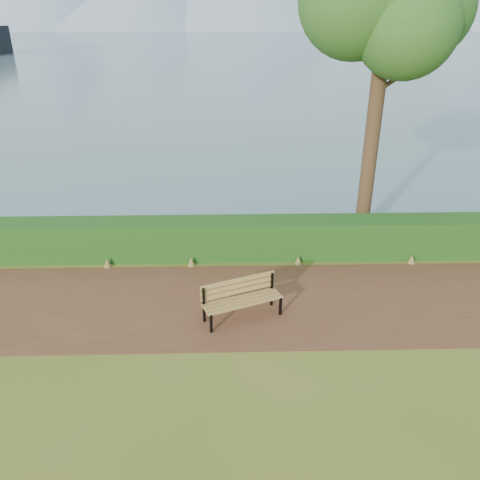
{
  "coord_description": "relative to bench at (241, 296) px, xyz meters",
  "views": [
    {
      "loc": [
        -0.15,
        -8.4,
        5.56
      ],
      "look_at": [
        0.1,
        1.2,
        1.1
      ],
      "focal_mm": 35.0,
      "sensor_mm": 36.0,
      "label": 1
    }
  ],
  "objects": [
    {
      "name": "ground",
      "position": [
        -0.09,
        0.2,
        -0.48
      ],
      "size": [
        140.0,
        140.0,
        0.0
      ],
      "primitive_type": "plane",
      "color": "#505E1B",
      "rests_on": "ground"
    },
    {
      "name": "path",
      "position": [
        -0.09,
        0.5,
        -0.47
      ],
      "size": [
        40.0,
        3.4,
        0.01
      ],
      "primitive_type": "cube",
      "color": "#59301E",
      "rests_on": "ground"
    },
    {
      "name": "hedge",
      "position": [
        -0.09,
        2.8,
        0.02
      ],
      "size": [
        32.0,
        0.85,
        1.0
      ],
      "primitive_type": "cube",
      "color": "#194012",
      "rests_on": "ground"
    },
    {
      "name": "water",
      "position": [
        -0.09,
        260.2,
        -0.47
      ],
      "size": [
        700.0,
        510.0,
        0.0
      ],
      "primitive_type": "cube",
      "color": "#43576C",
      "rests_on": "ground"
    },
    {
      "name": "bench",
      "position": [
        0.0,
        0.0,
        0.0
      ],
      "size": [
        1.7,
        1.06,
        0.83
      ],
      "rotation": [
        0.0,
        0.0,
        0.39
      ],
      "color": "black",
      "rests_on": "ground"
    }
  ]
}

